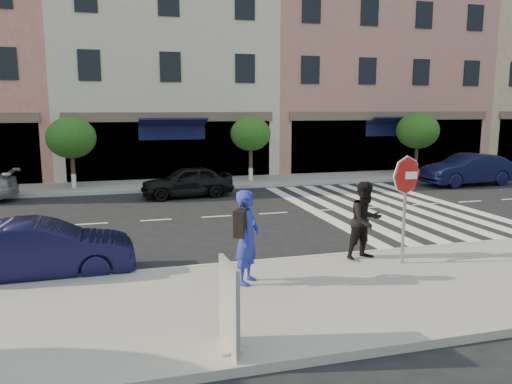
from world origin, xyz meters
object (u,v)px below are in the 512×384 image
(poster_board, at_px, (230,308))
(car_far_mid, at_px, (187,182))
(car_near_mid, at_px, (41,250))
(car_far_right, at_px, (468,169))
(walker, at_px, (366,221))
(photographer, at_px, (248,237))
(stop_sign, at_px, (406,186))

(poster_board, distance_m, car_far_mid, 13.54)
(car_near_mid, relative_size, car_far_right, 0.86)
(walker, relative_size, car_far_mid, 0.49)
(walker, height_order, car_far_right, walker)
(car_near_mid, xyz_separation_m, car_far_mid, (4.33, 8.98, -0.00))
(photographer, height_order, car_near_mid, photographer)
(photographer, bearing_deg, poster_board, -165.72)
(car_far_right, bearing_deg, stop_sign, -46.82)
(photographer, distance_m, poster_board, 2.85)
(car_far_right, bearing_deg, walker, -50.30)
(stop_sign, height_order, poster_board, stop_sign)
(photographer, relative_size, poster_board, 1.41)
(car_near_mid, distance_m, car_far_right, 19.44)
(stop_sign, xyz_separation_m, car_near_mid, (-7.72, 1.56, -1.29))
(stop_sign, relative_size, car_far_mid, 0.66)
(walker, xyz_separation_m, car_far_right, (10.37, 9.60, -0.32))
(stop_sign, distance_m, photographer, 3.77)
(car_near_mid, height_order, car_far_mid, same)
(stop_sign, height_order, car_far_mid, stop_sign)
(photographer, xyz_separation_m, walker, (3.01, 0.84, -0.04))
(stop_sign, relative_size, car_near_mid, 0.63)
(car_far_right, bearing_deg, poster_board, -50.69)
(walker, bearing_deg, car_far_mid, 92.08)
(stop_sign, xyz_separation_m, car_far_mid, (-3.39, 10.54, -1.29))
(car_far_right, bearing_deg, car_far_mid, -94.78)
(stop_sign, height_order, walker, stop_sign)
(stop_sign, bearing_deg, walker, 143.01)
(stop_sign, xyz_separation_m, walker, (-0.65, 0.56, -0.87))
(stop_sign, height_order, car_near_mid, stop_sign)
(poster_board, distance_m, car_far_right, 19.42)
(walker, xyz_separation_m, poster_board, (-3.97, -3.50, -0.26))
(stop_sign, bearing_deg, poster_board, -144.05)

